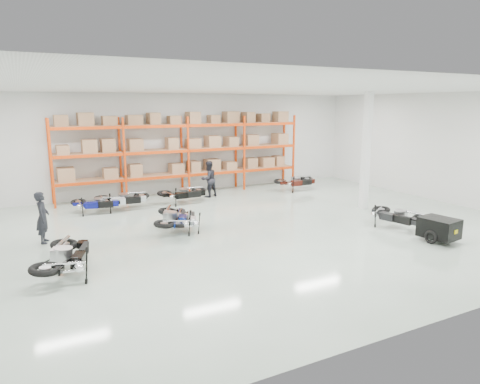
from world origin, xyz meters
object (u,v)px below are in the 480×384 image
moto_black_far_left (66,251)px  moto_touring_right (397,212)px  person_back (209,179)px  moto_back_b (122,196)px  moto_back_a (97,200)px  moto_silver_left (185,216)px  moto_back_c (184,190)px  moto_blue_centre (173,214)px  trailer (439,228)px  moto_back_d (296,179)px  person_left (43,217)px

moto_black_far_left → moto_touring_right: (10.08, -0.64, -0.07)m
moto_touring_right → person_back: size_ratio=1.12×
moto_touring_right → moto_back_b: (-7.49, 6.69, 0.01)m
moto_back_a → moto_back_b: 0.98m
moto_silver_left → moto_back_a: moto_back_a is taller
moto_silver_left → moto_touring_right: (6.30, -2.92, 0.06)m
moto_back_a → moto_back_c: moto_back_c is taller
moto_blue_centre → trailer: (6.68, -4.57, -0.17)m
moto_silver_left → moto_black_far_left: (-3.78, -2.28, 0.13)m
moto_blue_centre → moto_back_c: 4.03m
moto_black_far_left → moto_back_d: 12.40m
moto_black_far_left → moto_back_b: moto_black_far_left is taller
moto_back_a → person_left: bearing=160.6°
moto_touring_right → moto_back_a: bearing=130.9°
moto_touring_right → moto_back_b: size_ratio=0.98×
moto_silver_left → moto_black_far_left: size_ratio=0.79×
trailer → person_left: bearing=144.6°
moto_back_b → person_left: person_left is taller
moto_back_c → moto_back_d: moto_back_d is taller
moto_blue_centre → moto_back_a: size_ratio=1.14×
moto_black_far_left → trailer: (10.08, -2.24, -0.20)m
moto_back_b → moto_back_c: moto_back_b is taller
moto_blue_centre → moto_back_c: bearing=-93.0°
moto_touring_right → moto_black_far_left: bearing=165.1°
moto_back_d → person_left: (-11.11, -3.16, 0.21)m
moto_blue_centre → person_back: person_back is taller
moto_back_a → person_back: bearing=-66.1°
moto_back_a → moto_back_b: size_ratio=0.92×
moto_back_a → moto_back_d: moto_back_d is taller
moto_touring_right → moto_back_c: (-5.02, 6.65, 0.00)m
moto_blue_centre → moto_silver_left: bearing=-166.0°
moto_back_c → moto_touring_right: bearing=-142.5°
moto_blue_centre → moto_black_far_left: 4.12m
moto_silver_left → person_left: 4.21m
moto_blue_centre → moto_back_d: size_ratio=1.04×
trailer → person_back: (-3.59, 8.97, 0.38)m
moto_silver_left → trailer: bearing=165.3°
moto_black_far_left → moto_back_c: size_ratio=1.13×
moto_touring_right → moto_back_a: size_ratio=1.07×
moto_back_a → person_left: person_left is taller
moto_touring_right → trailer: bearing=-101.3°
moto_back_b → moto_touring_right: bearing=-125.9°
trailer → moto_back_d: moto_back_d is taller
moto_touring_right → moto_back_c: moto_back_c is taller
moto_touring_right → moto_back_c: size_ratio=0.99×
moto_back_c → person_back: person_back is taller
moto_silver_left → moto_back_d: (6.98, 3.88, 0.07)m
person_back → person_left: bearing=12.6°
moto_back_d → person_back: size_ratio=1.15×
moto_black_far_left → moto_touring_right: 10.10m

